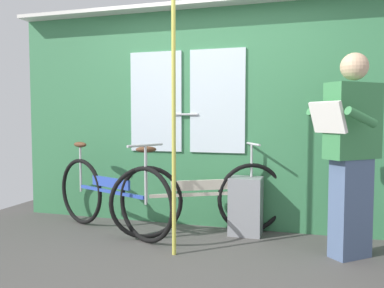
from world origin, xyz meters
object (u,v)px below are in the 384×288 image
object	(u,v)px
bicycle_near_door	(110,195)
trash_bin_by_wall	(246,206)
passenger_reading_newspaper	(351,151)
handrail_pole	(174,119)
bicycle_leaning_behind	(199,198)

from	to	relation	value
bicycle_near_door	trash_bin_by_wall	world-z (taller)	bicycle_near_door
bicycle_near_door	passenger_reading_newspaper	distance (m)	2.37
passenger_reading_newspaper	handrail_pole	world-z (taller)	handrail_pole
bicycle_near_door	passenger_reading_newspaper	xyz separation A→B (m)	(2.31, -0.09, 0.52)
bicycle_near_door	bicycle_leaning_behind	size ratio (longest dim) A/B	1.03
passenger_reading_newspaper	trash_bin_by_wall	world-z (taller)	passenger_reading_newspaper
bicycle_near_door	bicycle_leaning_behind	distance (m)	0.93
passenger_reading_newspaper	trash_bin_by_wall	distance (m)	1.21
bicycle_near_door	passenger_reading_newspaper	world-z (taller)	passenger_reading_newspaper
bicycle_near_door	handrail_pole	xyz separation A→B (m)	(0.86, -0.46, 0.79)
passenger_reading_newspaper	trash_bin_by_wall	size ratio (longest dim) A/B	2.96
bicycle_leaning_behind	trash_bin_by_wall	size ratio (longest dim) A/B	2.75
bicycle_near_door	trash_bin_by_wall	distance (m)	1.40
passenger_reading_newspaper	bicycle_leaning_behind	bearing A→B (deg)	-51.11
passenger_reading_newspaper	trash_bin_by_wall	bearing A→B (deg)	-65.52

